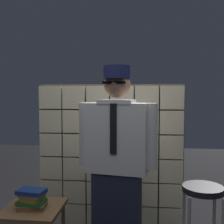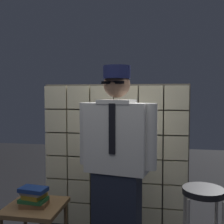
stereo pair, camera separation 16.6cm
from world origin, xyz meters
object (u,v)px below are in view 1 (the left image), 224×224
Objects in this scene: bar_stool at (203,209)px; book_stack at (32,199)px; standing_person at (117,164)px; side_table at (33,214)px.

bar_stool reaches higher than book_stack.
standing_person reaches higher than book_stack.
side_table is (-1.51, 0.06, -0.14)m from bar_stool.
standing_person is 0.85m from book_stack.
bar_stool is (0.73, -0.06, -0.36)m from standing_person.
book_stack is at bearing -83.59° from side_table.
book_stack is (-1.51, 0.03, 0.01)m from bar_stool.
standing_person is at bearing 1.69° from book_stack.
bar_stool is at bearing 5.54° from standing_person.
standing_person reaches higher than side_table.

